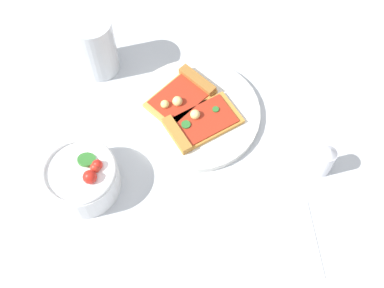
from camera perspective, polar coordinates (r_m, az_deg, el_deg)
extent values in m
plane|color=silver|center=(0.96, 0.95, 1.49)|extent=(2.40, 2.40, 0.00)
cylinder|color=white|center=(0.98, 0.32, 3.55)|extent=(0.26, 0.26, 0.01)
cube|color=gold|center=(0.95, 1.31, 2.52)|extent=(0.13, 0.16, 0.01)
cube|color=#B77A33|center=(0.94, -1.75, 1.08)|extent=(0.08, 0.06, 0.02)
cube|color=#B22D19|center=(0.95, 1.32, 2.69)|extent=(0.12, 0.14, 0.00)
sphere|color=#F2D87F|center=(0.95, 0.36, 3.39)|extent=(0.02, 0.02, 0.02)
cylinder|color=#2D722D|center=(0.94, -0.70, 2.25)|extent=(0.02, 0.02, 0.00)
cylinder|color=#2D722D|center=(0.96, 2.72, 3.98)|extent=(0.01, 0.01, 0.00)
cube|color=gold|center=(0.98, -1.35, 5.23)|extent=(0.15, 0.15, 0.01)
cube|color=#A36B2D|center=(1.00, 0.79, 7.22)|extent=(0.08, 0.07, 0.02)
cube|color=#B22D19|center=(0.98, -1.35, 5.41)|extent=(0.13, 0.13, 0.00)
sphere|color=#EAD172|center=(0.96, -3.13, 4.56)|extent=(0.02, 0.02, 0.02)
sphere|color=#F2D87F|center=(0.97, -1.68, 4.90)|extent=(0.02, 0.02, 0.02)
cylinder|color=white|center=(0.90, -12.44, -3.89)|extent=(0.13, 0.13, 0.06)
torus|color=white|center=(0.88, -12.84, -2.98)|extent=(0.13, 0.13, 0.01)
sphere|color=red|center=(0.87, -10.98, -2.65)|extent=(0.02, 0.02, 0.02)
sphere|color=red|center=(0.86, -11.60, -3.71)|extent=(0.02, 0.02, 0.02)
sphere|color=red|center=(0.87, -10.76, -2.33)|extent=(0.02, 0.02, 0.02)
cylinder|color=#388433|center=(0.88, -11.95, -1.76)|extent=(0.04, 0.04, 0.01)
cylinder|color=silver|center=(1.02, -10.98, 10.93)|extent=(0.08, 0.08, 0.13)
cylinder|color=black|center=(1.02, -10.93, 10.73)|extent=(0.07, 0.07, 0.11)
cube|color=white|center=(0.88, 9.41, -11.03)|extent=(0.15, 0.15, 0.00)
cylinder|color=silver|center=(0.93, 14.91, -1.93)|extent=(0.03, 0.03, 0.06)
cone|color=silver|center=(0.90, 15.45, -0.82)|extent=(0.03, 0.03, 0.01)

